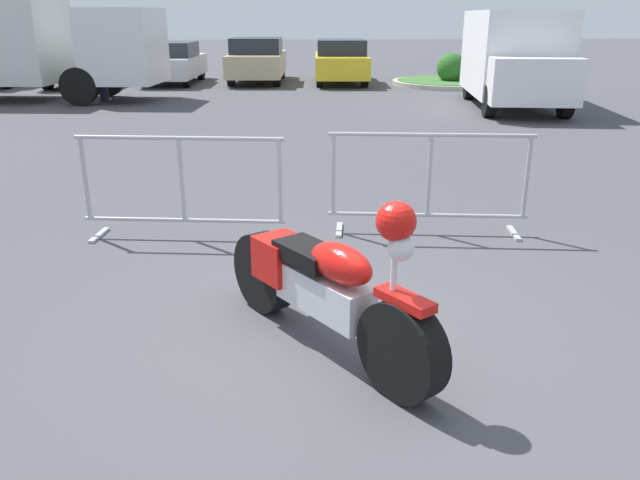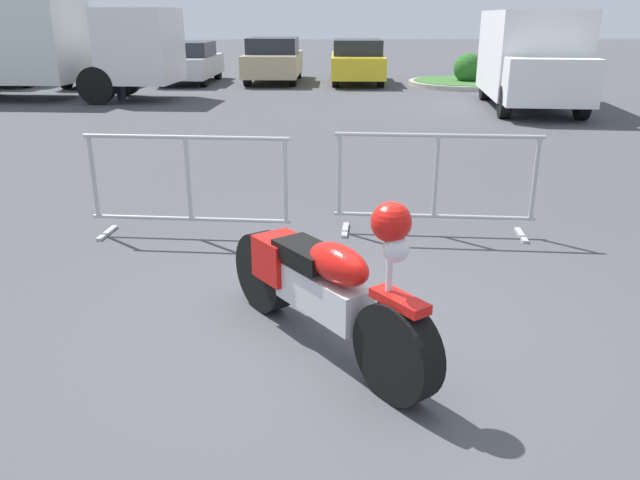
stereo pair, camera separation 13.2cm
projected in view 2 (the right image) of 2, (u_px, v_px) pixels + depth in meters
ground_plane at (328, 338)px, 4.48m from camera, size 120.00×120.00×0.00m
motorcycle at (322, 286)px, 4.21m from camera, size 1.33×1.88×1.21m
crowd_barrier_near at (189, 186)px, 6.34m from camera, size 2.08×0.68×1.07m
crowd_barrier_far at (435, 184)px, 6.43m from camera, size 2.08×0.68×1.07m
box_truck at (17, 37)px, 16.78m from camera, size 7.90×3.07×2.98m
delivery_van at (531, 56)px, 15.32m from camera, size 2.69×5.24×2.31m
parked_car_green at (22, 60)px, 21.13m from camera, size 2.11×4.61×1.53m
parked_car_white at (103, 61)px, 20.81m from camera, size 2.07×4.51×1.50m
parked_car_silver at (190, 62)px, 21.24m from camera, size 1.88×4.10×1.36m
parked_car_tan at (274, 60)px, 21.51m from camera, size 2.05×4.48×1.49m
parked_car_yellow at (357, 61)px, 21.16m from camera, size 1.99×4.34×1.44m
pedestrian at (118, 66)px, 16.61m from camera, size 0.38×0.38×1.69m
planter_island at (470, 78)px, 20.71m from camera, size 3.85×3.85×1.04m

